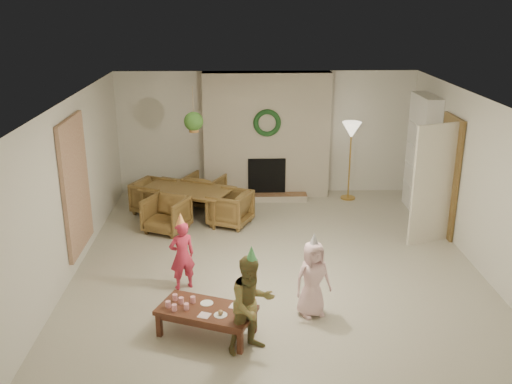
{
  "coord_description": "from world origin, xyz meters",
  "views": [
    {
      "loc": [
        -0.56,
        -7.82,
        3.87
      ],
      "look_at": [
        -0.3,
        0.4,
        1.05
      ],
      "focal_mm": 39.99,
      "sensor_mm": 36.0,
      "label": 1
    }
  ],
  "objects_px": {
    "dining_chair_right": "(230,208)",
    "child_red": "(182,255)",
    "dining_chair_far": "(205,190)",
    "child_plaid": "(252,305)",
    "child_pink": "(313,279)",
    "dining_chair_left": "(154,197)",
    "dining_table": "(187,203)",
    "dining_chair_near": "(166,214)",
    "coffee_table_top": "(207,310)"
  },
  "relations": [
    {
      "from": "child_red",
      "to": "child_pink",
      "type": "xyz_separation_m",
      "value": [
        1.71,
        -0.76,
        0.0
      ]
    },
    {
      "from": "dining_chair_near",
      "to": "child_pink",
      "type": "bearing_deg",
      "value": -27.51
    },
    {
      "from": "dining_chair_left",
      "to": "dining_chair_right",
      "type": "relative_size",
      "value": 1.0
    },
    {
      "from": "child_red",
      "to": "dining_chair_far",
      "type": "bearing_deg",
      "value": -116.1
    },
    {
      "from": "dining_chair_left",
      "to": "child_red",
      "type": "bearing_deg",
      "value": -140.12
    },
    {
      "from": "child_pink",
      "to": "child_red",
      "type": "bearing_deg",
      "value": 135.76
    },
    {
      "from": "coffee_table_top",
      "to": "dining_chair_near",
      "type": "bearing_deg",
      "value": 126.39
    },
    {
      "from": "dining_table",
      "to": "dining_chair_near",
      "type": "bearing_deg",
      "value": -90.0
    },
    {
      "from": "child_red",
      "to": "child_pink",
      "type": "bearing_deg",
      "value": 132.25
    },
    {
      "from": "child_pink",
      "to": "child_plaid",
      "type": "bearing_deg",
      "value": -156.66
    },
    {
      "from": "dining_chair_near",
      "to": "dining_chair_right",
      "type": "height_order",
      "value": "same"
    },
    {
      "from": "dining_chair_right",
      "to": "child_plaid",
      "type": "relative_size",
      "value": 0.58
    },
    {
      "from": "dining_chair_right",
      "to": "child_red",
      "type": "distance_m",
      "value": 2.42
    },
    {
      "from": "dining_table",
      "to": "dining_chair_near",
      "type": "relative_size",
      "value": 2.34
    },
    {
      "from": "child_plaid",
      "to": "coffee_table_top",
      "type": "bearing_deg",
      "value": 120.26
    },
    {
      "from": "dining_chair_near",
      "to": "dining_chair_left",
      "type": "distance_m",
      "value": 1.0
    },
    {
      "from": "child_red",
      "to": "dining_chair_near",
      "type": "bearing_deg",
      "value": -101.21
    },
    {
      "from": "dining_table",
      "to": "dining_chair_right",
      "type": "relative_size",
      "value": 2.34
    },
    {
      "from": "coffee_table_top",
      "to": "child_plaid",
      "type": "distance_m",
      "value": 0.68
    },
    {
      "from": "dining_chair_left",
      "to": "coffee_table_top",
      "type": "height_order",
      "value": "dining_chair_left"
    },
    {
      "from": "dining_chair_near",
      "to": "dining_chair_left",
      "type": "relative_size",
      "value": 1.0
    },
    {
      "from": "dining_table",
      "to": "dining_chair_left",
      "type": "height_order",
      "value": "dining_chair_left"
    },
    {
      "from": "dining_table",
      "to": "child_pink",
      "type": "xyz_separation_m",
      "value": [
        1.88,
        -3.45,
        0.22
      ]
    },
    {
      "from": "coffee_table_top",
      "to": "child_plaid",
      "type": "bearing_deg",
      "value": -10.98
    },
    {
      "from": "dining_chair_right",
      "to": "dining_chair_left",
      "type": "bearing_deg",
      "value": -90.0
    },
    {
      "from": "dining_chair_left",
      "to": "child_pink",
      "type": "height_order",
      "value": "child_pink"
    },
    {
      "from": "child_plaid",
      "to": "child_pink",
      "type": "relative_size",
      "value": 1.17
    },
    {
      "from": "dining_chair_near",
      "to": "coffee_table_top",
      "type": "distance_m",
      "value": 3.34
    },
    {
      "from": "dining_chair_right",
      "to": "child_red",
      "type": "bearing_deg",
      "value": 9.54
    },
    {
      "from": "dining_chair_right",
      "to": "coffee_table_top",
      "type": "distance_m",
      "value": 3.51
    },
    {
      "from": "dining_chair_far",
      "to": "child_plaid",
      "type": "distance_m",
      "value": 4.92
    },
    {
      "from": "dining_chair_left",
      "to": "child_pink",
      "type": "relative_size",
      "value": 0.68
    },
    {
      "from": "dining_table",
      "to": "dining_chair_left",
      "type": "relative_size",
      "value": 2.34
    },
    {
      "from": "child_plaid",
      "to": "dining_chair_far",
      "type": "bearing_deg",
      "value": 72.13
    },
    {
      "from": "child_plaid",
      "to": "child_pink",
      "type": "xyz_separation_m",
      "value": [
        0.79,
        0.76,
        -0.09
      ]
    },
    {
      "from": "dining_chair_left",
      "to": "dining_chair_right",
      "type": "bearing_deg",
      "value": -90.0
    },
    {
      "from": "dining_chair_left",
      "to": "child_pink",
      "type": "distance_m",
      "value": 4.52
    },
    {
      "from": "dining_chair_right",
      "to": "coffee_table_top",
      "type": "height_order",
      "value": "dining_chair_right"
    },
    {
      "from": "child_red",
      "to": "dining_table",
      "type": "bearing_deg",
      "value": -110.35
    },
    {
      "from": "dining_chair_near",
      "to": "coffee_table_top",
      "type": "height_order",
      "value": "dining_chair_near"
    },
    {
      "from": "dining_chair_near",
      "to": "child_pink",
      "type": "xyz_separation_m",
      "value": [
        2.18,
        -2.81,
        0.19
      ]
    },
    {
      "from": "dining_table",
      "to": "dining_chair_left",
      "type": "distance_m",
      "value": 0.71
    },
    {
      "from": "coffee_table_top",
      "to": "child_red",
      "type": "bearing_deg",
      "value": 129.96
    },
    {
      "from": "dining_chair_far",
      "to": "child_pink",
      "type": "height_order",
      "value": "child_pink"
    },
    {
      "from": "dining_chair_near",
      "to": "child_plaid",
      "type": "height_order",
      "value": "child_plaid"
    },
    {
      "from": "child_red",
      "to": "child_plaid",
      "type": "distance_m",
      "value": 1.77
    },
    {
      "from": "dining_chair_right",
      "to": "child_red",
      "type": "relative_size",
      "value": 0.69
    },
    {
      "from": "dining_chair_right",
      "to": "child_plaid",
      "type": "bearing_deg",
      "value": 29.06
    },
    {
      "from": "dining_chair_far",
      "to": "child_red",
      "type": "relative_size",
      "value": 0.69
    },
    {
      "from": "dining_chair_right",
      "to": "dining_chair_far",
      "type": "bearing_deg",
      "value": -128.66
    }
  ]
}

